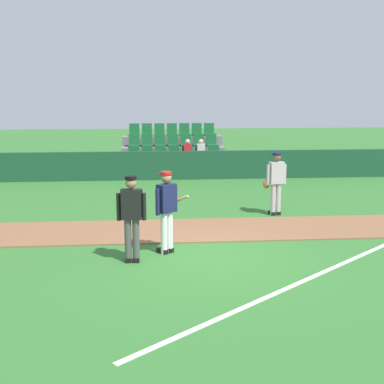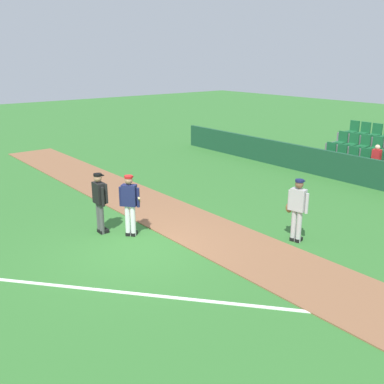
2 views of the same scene
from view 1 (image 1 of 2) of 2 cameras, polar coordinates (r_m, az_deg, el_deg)
The scene contains 8 objects.
ground_plane at distance 11.11m, azimuth 1.22°, elevation -6.99°, with size 80.00×80.00×0.00m, color #33702D.
infield_dirt_path at distance 13.15m, azimuth 0.21°, elevation -4.12°, with size 28.00×2.25×0.03m, color brown.
foul_line_chalk at distance 11.37m, azimuth 16.84°, elevation -7.02°, with size 12.00×0.10×0.01m, color white.
dugout_fence at distance 20.74m, azimuth -1.77°, elevation 2.89°, with size 20.00×0.16×1.13m, color #19472D.
stadium_bleachers at distance 22.59m, azimuth -2.02°, elevation 3.64°, with size 4.45×2.95×2.05m.
batter_navy_jersey at distance 11.11m, azimuth -2.76°, elevation -1.83°, with size 0.71×0.69×1.76m.
umpire_home_plate at distance 10.57m, azimuth -6.55°, elevation -2.36°, with size 0.59×0.31×1.76m.
runner_grey_jersey at distance 14.78m, azimuth 9.03°, elevation 1.16°, with size 0.67×0.36×1.76m.
Camera 1 is at (-1.16, -10.53, 3.37)m, focal length 49.36 mm.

